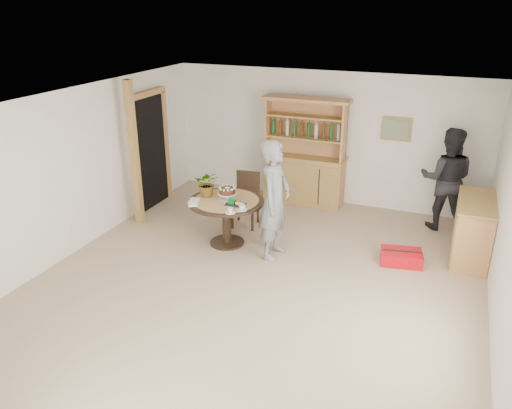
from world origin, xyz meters
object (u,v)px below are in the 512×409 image
(dining_table, at_px, (226,209))
(teen_boy, at_px, (275,201))
(red_suitcase, at_px, (401,257))
(sideboard, at_px, (473,230))
(dining_chair, at_px, (247,195))
(hutch, at_px, (304,168))
(adult_person, at_px, (446,179))

(dining_table, xyz_separation_m, teen_boy, (0.85, -0.10, 0.31))
(red_suitcase, bearing_deg, sideboard, 20.76)
(sideboard, distance_m, dining_chair, 3.66)
(hutch, distance_m, dining_table, 2.30)
(dining_chair, distance_m, teen_boy, 1.32)
(hutch, xyz_separation_m, red_suitcase, (2.10, -1.82, -0.59))
(sideboard, xyz_separation_m, dining_chair, (-3.66, -0.14, 0.06))
(adult_person, bearing_deg, teen_boy, 39.56)
(hutch, distance_m, red_suitcase, 2.84)
(teen_boy, relative_size, red_suitcase, 2.75)
(hutch, bearing_deg, sideboard, -22.21)
(dining_chair, distance_m, adult_person, 3.39)
(hutch, xyz_separation_m, teen_boy, (0.24, -2.31, 0.23))
(hutch, distance_m, dining_chair, 1.52)
(sideboard, height_order, dining_chair, dining_chair)
(teen_boy, bearing_deg, adult_person, -47.14)
(hutch, bearing_deg, adult_person, -5.40)
(hutch, xyz_separation_m, sideboard, (3.04, -1.24, -0.22))
(hutch, relative_size, dining_table, 1.70)
(hutch, bearing_deg, dining_chair, -114.08)
(sideboard, bearing_deg, teen_boy, -159.07)
(sideboard, height_order, red_suitcase, sideboard)
(hutch, height_order, teen_boy, hutch)
(adult_person, distance_m, red_suitcase, 1.82)
(red_suitcase, bearing_deg, adult_person, 63.05)
(dining_table, relative_size, red_suitcase, 1.80)
(dining_chair, relative_size, red_suitcase, 1.42)
(dining_table, height_order, dining_chair, dining_chair)
(teen_boy, bearing_deg, sideboard, -68.06)
(dining_chair, height_order, teen_boy, teen_boy)
(adult_person, bearing_deg, dining_table, 29.64)
(hutch, xyz_separation_m, dining_chair, (-0.62, -1.38, -0.15))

